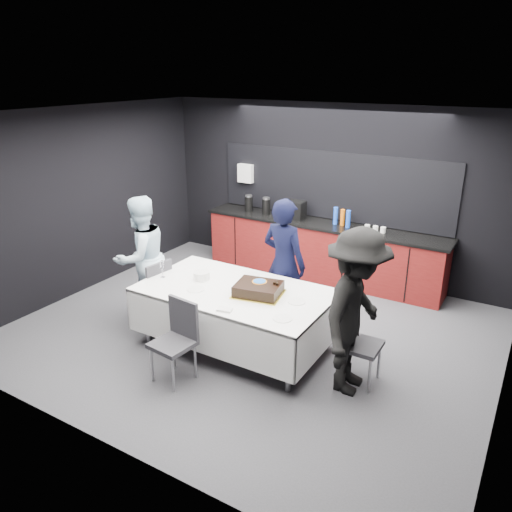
{
  "coord_description": "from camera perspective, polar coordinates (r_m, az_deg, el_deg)",
  "views": [
    {
      "loc": [
        3.04,
        -5.0,
        3.3
      ],
      "look_at": [
        0.0,
        0.1,
        1.05
      ],
      "focal_mm": 35.0,
      "sensor_mm": 36.0,
      "label": 1
    }
  ],
  "objects": [
    {
      "name": "room_shell",
      "position": [
        6.03,
        -0.49,
        6.91
      ],
      "size": [
        6.04,
        5.04,
        2.82
      ],
      "color": "white",
      "rests_on": "ground"
    },
    {
      "name": "champagne_flute",
      "position": [
        6.46,
        -10.69,
        -1.09
      ],
      "size": [
        0.06,
        0.06,
        0.22
      ],
      "color": "white",
      "rests_on": "party_table"
    },
    {
      "name": "loose_plate_right_b",
      "position": [
        5.39,
        3.05,
        -7.13
      ],
      "size": [
        0.21,
        0.21,
        0.01
      ],
      "primitive_type": "cylinder",
      "color": "white",
      "rests_on": "party_table"
    },
    {
      "name": "kitchenette",
      "position": [
        8.31,
        7.4,
        1.17
      ],
      "size": [
        4.1,
        0.64,
        2.05
      ],
      "color": "#5E0F0E",
      "rests_on": "ground"
    },
    {
      "name": "fork_pile",
      "position": [
        5.55,
        -3.58,
        -6.13
      ],
      "size": [
        0.18,
        0.14,
        0.03
      ],
      "primitive_type": "cube",
      "rotation": [
        0.0,
        0.0,
        0.22
      ],
      "color": "white",
      "rests_on": "party_table"
    },
    {
      "name": "chair_left",
      "position": [
        6.82,
        -11.48,
        -3.63
      ],
      "size": [
        0.47,
        0.47,
        0.92
      ],
      "color": "#323238",
      "rests_on": "ground"
    },
    {
      "name": "loose_plate_right_a",
      "position": [
        5.77,
        4.67,
        -5.2
      ],
      "size": [
        0.21,
        0.21,
        0.01
      ],
      "primitive_type": "cylinder",
      "color": "white",
      "rests_on": "party_table"
    },
    {
      "name": "cake_assembly",
      "position": [
        5.9,
        0.28,
        -3.81
      ],
      "size": [
        0.64,
        0.56,
        0.18
      ],
      "color": "yellow",
      "rests_on": "party_table"
    },
    {
      "name": "person_left",
      "position": [
        7.03,
        -12.98,
        -0.15
      ],
      "size": [
        0.78,
        0.93,
        1.71
      ],
      "primitive_type": "imported",
      "rotation": [
        0.0,
        0.0,
        -1.74
      ],
      "color": "#C7E8FA",
      "rests_on": "ground"
    },
    {
      "name": "person_center",
      "position": [
        6.57,
        3.21,
        -0.87
      ],
      "size": [
        0.69,
        0.51,
        1.76
      ],
      "primitive_type": "imported",
      "rotation": [
        0.0,
        0.0,
        3.01
      ],
      "color": "black",
      "rests_on": "ground"
    },
    {
      "name": "chair_right",
      "position": [
        5.64,
        11.19,
        -9.05
      ],
      "size": [
        0.43,
        0.43,
        0.92
      ],
      "color": "#323238",
      "rests_on": "ground"
    },
    {
      "name": "ground",
      "position": [
        6.72,
        -0.44,
        -8.67
      ],
      "size": [
        6.0,
        6.0,
        0.0
      ],
      "primitive_type": "plane",
      "color": "#47474D",
      "rests_on": "ground"
    },
    {
      "name": "chair_near",
      "position": [
        5.64,
        -8.98,
        -8.87
      ],
      "size": [
        0.46,
        0.46,
        0.92
      ],
      "color": "#323238",
      "rests_on": "ground"
    },
    {
      "name": "loose_plate_near",
      "position": [
        6.09,
        -6.89,
        -3.79
      ],
      "size": [
        0.22,
        0.22,
        0.01
      ],
      "primitive_type": "cylinder",
      "color": "white",
      "rests_on": "party_table"
    },
    {
      "name": "loose_plate_far",
      "position": [
        6.48,
        -0.39,
        -2.1
      ],
      "size": [
        0.19,
        0.19,
        0.01
      ],
      "primitive_type": "cylinder",
      "color": "white",
      "rests_on": "party_table"
    },
    {
      "name": "plate_stack",
      "position": [
        6.36,
        -6.24,
        -2.23
      ],
      "size": [
        0.21,
        0.21,
        0.1
      ],
      "primitive_type": "cylinder",
      "color": "white",
      "rests_on": "party_table"
    },
    {
      "name": "party_table",
      "position": [
        6.12,
        -2.41,
        -5.01
      ],
      "size": [
        2.32,
        1.32,
        0.78
      ],
      "color": "#99999E",
      "rests_on": "ground"
    },
    {
      "name": "person_right",
      "position": [
        5.31,
        11.29,
        -6.36
      ],
      "size": [
        0.71,
        1.2,
        1.83
      ],
      "primitive_type": "imported",
      "rotation": [
        0.0,
        0.0,
        1.59
      ],
      "color": "black",
      "rests_on": "ground"
    }
  ]
}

